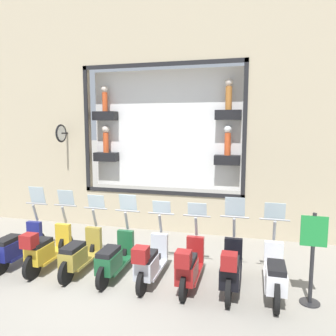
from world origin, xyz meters
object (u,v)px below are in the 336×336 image
Objects in this scene: scooter_white_0 at (275,274)px; scooter_red_2 at (189,266)px; scooter_olive_5 at (80,254)px; scooter_navy_7 at (17,246)px; scooter_black_1 at (231,269)px; shop_sign_post at (312,255)px; scooter_silver_3 at (150,261)px; scooter_yellow_6 at (46,249)px; scooter_green_4 at (114,258)px.

scooter_white_0 is 1.63m from scooter_red_2.
scooter_navy_7 reaches higher than scooter_olive_5.
scooter_navy_7 is (0.07, 4.07, -0.02)m from scooter_red_2.
scooter_black_1 is 1.07× the size of shop_sign_post.
scooter_olive_5 reaches higher than scooter_silver_3.
scooter_olive_5 is 0.82m from scooter_yellow_6.
scooter_black_1 is 4.89m from scooter_navy_7.
scooter_red_2 is 0.99× the size of scooter_navy_7.
shop_sign_post is (-0.01, -2.24, 0.45)m from scooter_red_2.
scooter_olive_5 is at bearing 89.07° from shop_sign_post.
scooter_silver_3 is at bearing 89.84° from shop_sign_post.
scooter_silver_3 is at bearing 90.60° from scooter_black_1.
scooter_red_2 is at bearing 89.75° from shop_sign_post.
scooter_white_0 is 4.89m from scooter_yellow_6.
scooter_silver_3 is 1.06× the size of shop_sign_post.
scooter_yellow_6 is at bearing 89.76° from shop_sign_post.
scooter_green_4 is (0.07, 0.81, -0.03)m from scooter_silver_3.
scooter_white_0 is 1.00× the size of scooter_black_1.
scooter_silver_3 is (-0.00, 0.81, -0.00)m from scooter_red_2.
scooter_red_2 is at bearing -90.22° from scooter_yellow_6.
scooter_navy_7 is at bearing 85.87° from scooter_yellow_6.
scooter_navy_7 reaches higher than shop_sign_post.
scooter_silver_3 is 2.44m from scooter_yellow_6.
scooter_yellow_6 reaches higher than scooter_white_0.
scooter_navy_7 is at bearing 89.26° from shop_sign_post.
scooter_navy_7 is at bearing 90.01° from scooter_white_0.
scooter_white_0 is at bearing -89.92° from scooter_olive_5.
scooter_white_0 is at bearing -86.05° from scooter_black_1.
shop_sign_post reaches higher than scooter_silver_3.
scooter_olive_5 is at bearing 90.08° from scooter_white_0.
scooter_black_1 reaches higher than scooter_white_0.
shop_sign_post is (-0.08, -4.68, 0.48)m from scooter_olive_5.
scooter_green_4 is at bearing 87.67° from scooter_red_2.
scooter_silver_3 is 3.09m from shop_sign_post.
scooter_navy_7 is at bearing 89.88° from scooter_green_4.
scooter_navy_7 is at bearing 89.35° from scooter_black_1.
scooter_yellow_6 is 5.51m from shop_sign_post.
scooter_red_2 is at bearing 91.11° from scooter_black_1.
scooter_red_2 is 3.26m from scooter_yellow_6.
scooter_red_2 is at bearing -92.33° from scooter_green_4.
scooter_green_4 is 0.99× the size of scooter_yellow_6.
scooter_yellow_6 reaches higher than scooter_green_4.
shop_sign_post reaches higher than scooter_yellow_6.
scooter_red_2 is 1.06× the size of shop_sign_post.
scooter_white_0 is at bearing -87.47° from scooter_red_2.
scooter_silver_3 is 0.99× the size of scooter_yellow_6.
scooter_green_4 is 1.06× the size of shop_sign_post.
scooter_yellow_6 reaches higher than scooter_silver_3.
scooter_red_2 is 1.00× the size of scooter_olive_5.
scooter_silver_3 is 1.63m from scooter_olive_5.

